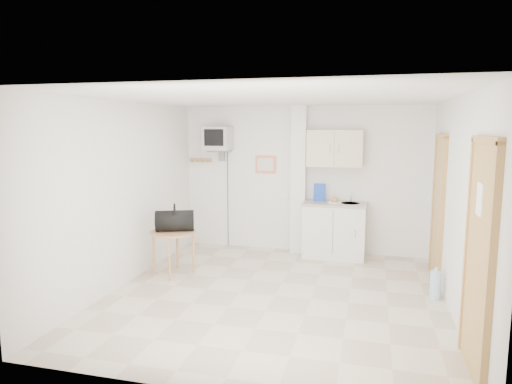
% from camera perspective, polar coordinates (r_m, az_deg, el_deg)
% --- Properties ---
extents(ground, '(4.50, 4.50, 0.00)m').
position_cam_1_polar(ground, '(6.02, 2.36, -12.82)').
color(ground, beige).
rests_on(ground, ground).
extents(room_envelope, '(4.24, 4.54, 2.55)m').
position_cam_1_polar(room_envelope, '(5.69, 5.01, 1.92)').
color(room_envelope, white).
rests_on(room_envelope, ground).
extents(kitchenette, '(1.03, 0.58, 2.10)m').
position_cam_1_polar(kitchenette, '(7.64, 9.77, -2.11)').
color(kitchenette, silver).
rests_on(kitchenette, ground).
extents(crt_television, '(0.44, 0.45, 2.15)m').
position_cam_1_polar(crt_television, '(7.96, -4.77, 6.59)').
color(crt_television, slate).
rests_on(crt_television, ground).
extents(round_table, '(0.66, 0.66, 0.65)m').
position_cam_1_polar(round_table, '(6.77, -10.33, -5.50)').
color(round_table, '#AC744E').
rests_on(round_table, ground).
extents(duffel_bag, '(0.62, 0.48, 0.41)m').
position_cam_1_polar(duffel_bag, '(6.74, -10.13, -3.53)').
color(duffel_bag, black).
rests_on(duffel_bag, round_table).
extents(water_bottle, '(0.13, 0.13, 0.40)m').
position_cam_1_polar(water_bottle, '(6.28, 21.51, -10.74)').
color(water_bottle, '#9FC8DD').
rests_on(water_bottle, ground).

